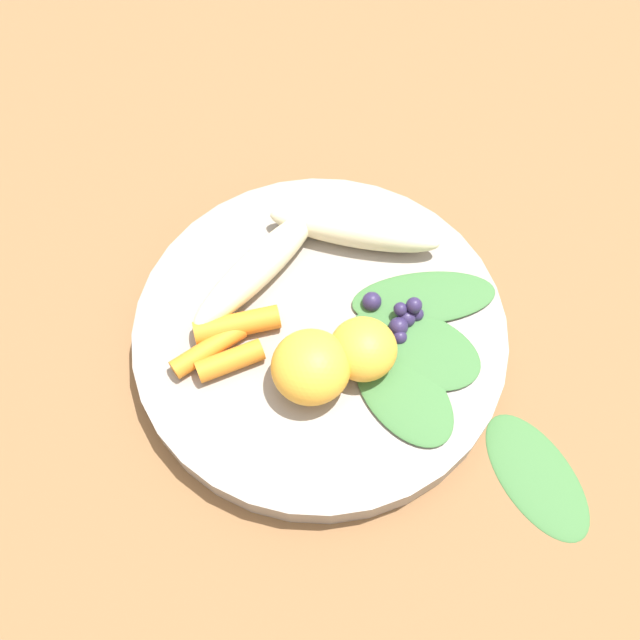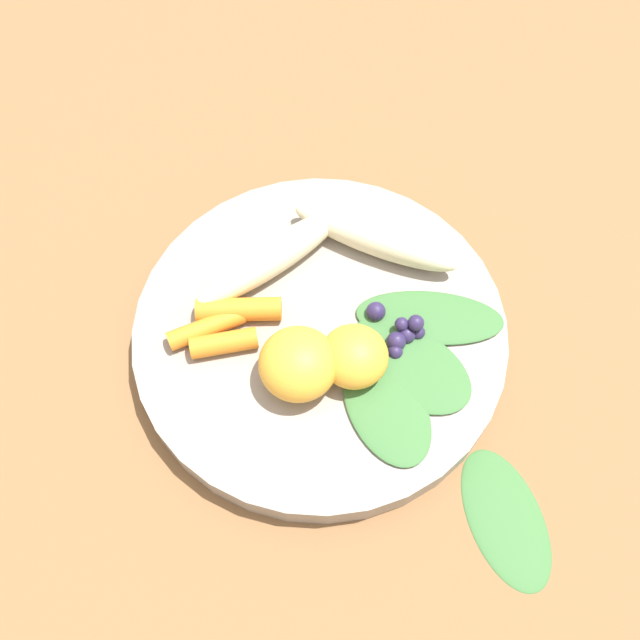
{
  "view_description": "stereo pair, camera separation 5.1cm",
  "coord_description": "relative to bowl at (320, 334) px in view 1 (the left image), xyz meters",
  "views": [
    {
      "loc": [
        0.18,
        0.16,
        0.49
      ],
      "look_at": [
        0.0,
        0.0,
        0.03
      ],
      "focal_mm": 40.12,
      "sensor_mm": 36.0,
      "label": 1
    },
    {
      "loc": [
        0.14,
        0.2,
        0.49
      ],
      "look_at": [
        0.0,
        0.0,
        0.03
      ],
      "focal_mm": 40.12,
      "sensor_mm": 36.0,
      "label": 2
    }
  ],
  "objects": [
    {
      "name": "coconut_shred_patch",
      "position": [
        -0.03,
        0.07,
        0.01
      ],
      "size": [
        0.04,
        0.04,
        0.0
      ],
      "primitive_type": "cylinder",
      "color": "white",
      "rests_on": "bowl"
    },
    {
      "name": "ground_plane",
      "position": [
        0.0,
        0.0,
        -0.01
      ],
      "size": [
        2.4,
        2.4,
        0.0
      ],
      "primitive_type": "plane",
      "color": "brown"
    },
    {
      "name": "carrot_mid_right",
      "position": [
        0.07,
        -0.03,
        0.02
      ],
      "size": [
        0.05,
        0.03,
        0.02
      ],
      "primitive_type": "cylinder",
      "rotation": [
        0.0,
        1.57,
        5.85
      ],
      "color": "orange",
      "rests_on": "bowl"
    },
    {
      "name": "banana_peeled_left",
      "position": [
        0.0,
        -0.06,
        0.03
      ],
      "size": [
        0.13,
        0.03,
        0.03
      ],
      "primitive_type": "ellipsoid",
      "rotation": [
        0.0,
        0.0,
        6.32
      ],
      "color": "beige",
      "rests_on": "bowl"
    },
    {
      "name": "kale_leaf_stray",
      "position": [
        -0.02,
        0.18,
        -0.01
      ],
      "size": [
        0.08,
        0.11,
        0.01
      ],
      "primitive_type": "ellipsoid",
      "rotation": [
        0.0,
        0.0,
        1.23
      ],
      "color": "#3D7038",
      "rests_on": "ground_plane"
    },
    {
      "name": "kale_leaf_rear",
      "position": [
        -0.07,
        0.04,
        0.01
      ],
      "size": [
        0.11,
        0.11,
        0.0
      ],
      "primitive_type": "ellipsoid",
      "rotation": [
        0.0,
        0.0,
        8.71
      ],
      "color": "#3D7038",
      "rests_on": "bowl"
    },
    {
      "name": "orange_segment_far",
      "position": [
        0.04,
        0.02,
        0.03
      ],
      "size": [
        0.06,
        0.06,
        0.04
      ],
      "primitive_type": "ellipsoid",
      "color": "#F4A833",
      "rests_on": "bowl"
    },
    {
      "name": "carrot_front",
      "position": [
        0.04,
        -0.04,
        0.02
      ],
      "size": [
        0.06,
        0.05,
        0.02
      ],
      "primitive_type": "cylinder",
      "rotation": [
        0.0,
        1.57,
        5.68
      ],
      "color": "orange",
      "rests_on": "bowl"
    },
    {
      "name": "banana_peeled_right",
      "position": [
        -0.08,
        -0.03,
        0.03
      ],
      "size": [
        0.09,
        0.13,
        0.03
      ],
      "primitive_type": "ellipsoid",
      "rotation": [
        0.0,
        0.0,
        5.24
      ],
      "color": "beige",
      "rests_on": "bowl"
    },
    {
      "name": "kale_leaf_right",
      "position": [
        -0.03,
        0.06,
        0.01
      ],
      "size": [
        0.09,
        0.11,
        0.0
      ],
      "primitive_type": "ellipsoid",
      "rotation": [
        0.0,
        0.0,
        8.18
      ],
      "color": "#3D7038",
      "rests_on": "bowl"
    },
    {
      "name": "kale_leaf_left",
      "position": [
        -0.0,
        0.08,
        0.01
      ],
      "size": [
        0.07,
        0.1,
        0.0
      ],
      "primitive_type": "ellipsoid",
      "rotation": [
        0.0,
        0.0,
        7.61
      ],
      "color": "#3D7038",
      "rests_on": "bowl"
    },
    {
      "name": "carrot_mid_left",
      "position": [
        0.07,
        -0.04,
        0.02
      ],
      "size": [
        0.06,
        0.03,
        0.01
      ],
      "primitive_type": "cylinder",
      "rotation": [
        0.0,
        1.57,
        6.08
      ],
      "color": "orange",
      "rests_on": "bowl"
    },
    {
      "name": "orange_segment_near",
      "position": [
        0.0,
        0.04,
        0.03
      ],
      "size": [
        0.05,
        0.05,
        0.04
      ],
      "primitive_type": "ellipsoid",
      "color": "#F4A833",
      "rests_on": "bowl"
    },
    {
      "name": "blueberry_pile",
      "position": [
        -0.04,
        0.04,
        0.02
      ],
      "size": [
        0.05,
        0.05,
        0.02
      ],
      "color": "#2D234C",
      "rests_on": "bowl"
    },
    {
      "name": "bowl",
      "position": [
        0.0,
        0.0,
        0.0
      ],
      "size": [
        0.28,
        0.28,
        0.02
      ],
      "primitive_type": "cylinder",
      "color": "gray",
      "rests_on": "ground_plane"
    }
  ]
}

